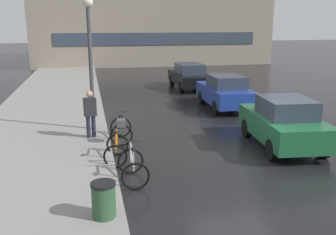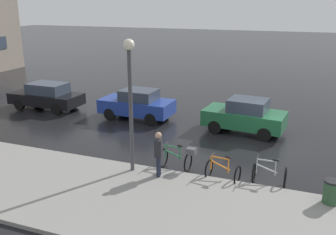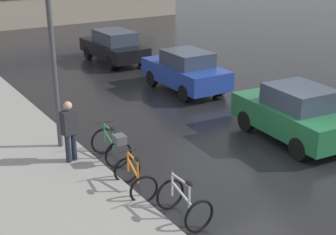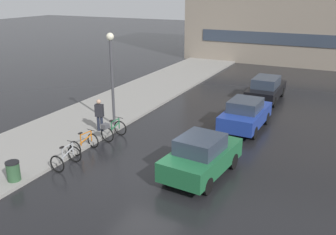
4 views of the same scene
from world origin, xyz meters
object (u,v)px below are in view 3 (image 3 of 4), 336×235
(car_green, at_px, (295,113))
(car_black, at_px, (114,46))
(bicycle_second, at_px, (135,178))
(bicycle_third, at_px, (113,145))
(car_blue, at_px, (185,71))
(bicycle_nearest, at_px, (184,203))
(streetlamp, at_px, (51,38))
(pedestrian, at_px, (70,130))

(car_green, relative_size, car_black, 0.93)
(bicycle_second, bearing_deg, car_green, 2.18)
(bicycle_third, height_order, car_green, car_green)
(car_blue, distance_m, car_black, 5.75)
(bicycle_second, xyz_separation_m, car_green, (5.48, 0.21, 0.43))
(bicycle_nearest, distance_m, streetlamp, 5.61)
(streetlamp, bearing_deg, bicycle_second, -79.69)
(bicycle_second, height_order, car_green, car_green)
(bicycle_third, height_order, car_blue, car_blue)
(bicycle_nearest, height_order, pedestrian, pedestrian)
(bicycle_nearest, distance_m, car_blue, 9.25)
(car_black, relative_size, streetlamp, 0.87)
(car_blue, relative_size, car_black, 0.92)
(car_black, bearing_deg, pedestrian, -122.59)
(bicycle_second, bearing_deg, streetlamp, 100.31)
(car_green, bearing_deg, streetlamp, 153.51)
(bicycle_second, bearing_deg, pedestrian, 107.96)
(car_green, bearing_deg, bicycle_nearest, -161.24)
(bicycle_nearest, bearing_deg, car_green, 18.76)
(car_black, xyz_separation_m, streetlamp, (-6.02, -8.51, 2.41))
(car_blue, height_order, streetlamp, streetlamp)
(bicycle_second, relative_size, bicycle_third, 0.89)
(bicycle_second, distance_m, streetlamp, 4.32)
(bicycle_nearest, distance_m, car_black, 14.26)
(car_blue, bearing_deg, bicycle_nearest, -125.28)
(car_green, relative_size, pedestrian, 2.23)
(bicycle_third, bearing_deg, car_blue, 38.58)
(streetlamp, bearing_deg, pedestrian, -95.70)
(bicycle_nearest, bearing_deg, car_blue, 54.72)
(car_green, distance_m, streetlamp, 7.18)
(bicycle_third, xyz_separation_m, car_green, (5.18, -1.53, 0.31))
(bicycle_third, height_order, streetlamp, streetlamp)
(bicycle_second, relative_size, pedestrian, 0.68)
(streetlamp, bearing_deg, car_green, -26.49)
(car_green, xyz_separation_m, car_black, (-0.04, 11.53, -0.04))
(bicycle_nearest, xyz_separation_m, bicycle_third, (0.00, 3.29, 0.11))
(bicycle_nearest, distance_m, car_green, 5.49)
(bicycle_nearest, xyz_separation_m, streetlamp, (-0.89, 4.78, 2.80))
(pedestrian, relative_size, streetlamp, 0.36)
(bicycle_second, xyz_separation_m, bicycle_third, (0.30, 1.74, 0.12))
(bicycle_second, xyz_separation_m, car_black, (5.44, 11.74, 0.40))
(bicycle_second, bearing_deg, bicycle_third, 80.18)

